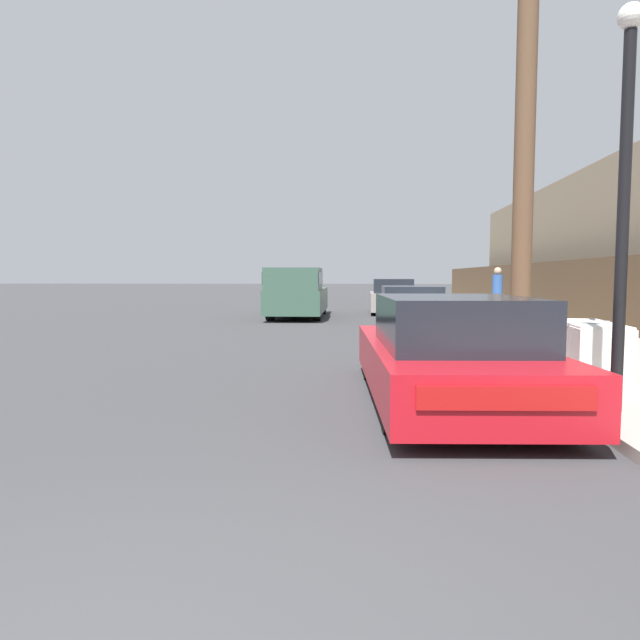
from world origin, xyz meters
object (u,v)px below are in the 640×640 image
Objects in this scene: car_parked_mid at (410,309)px; utility_pole at (525,136)px; car_parked_far at (392,297)px; pickup_truck at (297,293)px; discarded_fridge at (588,350)px; pedestrian at (497,292)px; street_lamp at (625,176)px; parked_sports_car_red at (449,354)px.

utility_pole is at bearing -76.11° from car_parked_mid.
car_parked_far is 4.70m from pickup_truck.
discarded_fridge is 11.27m from pedestrian.
utility_pole reaches higher than street_lamp.
pickup_truck is 0.77× the size of utility_pole.
discarded_fridge is at bearing -77.38° from car_parked_mid.
car_parked_far is at bearing 127.52° from pedestrian.
street_lamp reaches higher than parked_sports_car_red.
car_parked_far is 5.38m from pedestrian.
parked_sports_car_red is 14.13m from pickup_truck.
car_parked_far reaches higher than car_parked_mid.
utility_pole reaches higher than pedestrian.
car_parked_far is (-2.02, 15.45, 0.15)m from discarded_fridge.
car_parked_mid is at bearing -134.59° from pedestrian.
parked_sports_car_red is 1.17× the size of street_lamp.
pickup_truck is at bearing 117.12° from utility_pole.
street_lamp is (1.53, -17.53, 1.89)m from car_parked_far.
street_lamp is (-0.13, -4.27, -1.42)m from utility_pole.
car_parked_far is 0.72× the size of pickup_truck.
car_parked_mid is 1.05× the size of street_lamp.
pedestrian is (3.10, 3.14, 0.40)m from car_parked_mid.
car_parked_far is 0.55× the size of utility_pole.
pedestrian is (1.25, 11.19, 0.49)m from discarded_fridge.
street_lamp is at bearing -85.23° from car_parked_far.
pedestrian is at bearing 82.51° from street_lamp.
discarded_fridge is 15.58m from car_parked_far.
pedestrian is at bearing 87.65° from discarded_fridge.
car_parked_far is at bearing 85.93° from parked_sports_car_red.
pedestrian is at bearing 79.80° from utility_pole.
utility_pole reaches higher than pickup_truck.
pedestrian is at bearing 45.10° from car_parked_mid.
parked_sports_car_red is 5.12m from utility_pole.
street_lamp reaches higher than car_parked_far.
street_lamp is at bearing -82.68° from car_parked_mid.
utility_pole is 1.83× the size of street_lamp.
parked_sports_car_red is 1.12× the size of car_parked_mid.
street_lamp is 13.48m from pedestrian.
car_parked_mid is at bearing 104.20° from utility_pole.
utility_pole reaches higher than discarded_fridge.
street_lamp is 2.42× the size of pedestrian.
pickup_truck reaches higher than parked_sports_car_red.
parked_sports_car_red is 2.66m from street_lamp.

